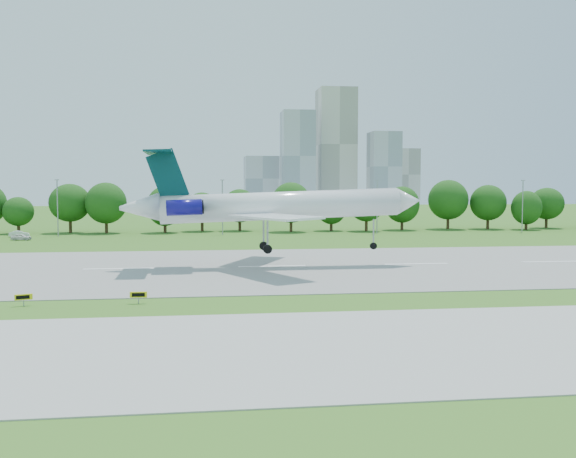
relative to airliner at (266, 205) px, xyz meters
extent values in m
plane|color=#33671B|center=(-19.24, -24.96, -8.28)|extent=(600.00, 600.00, 0.00)
cube|color=gray|center=(-19.24, 0.04, -8.24)|extent=(400.00, 45.00, 0.08)
cube|color=#ADADA8|center=(-19.24, -42.96, -8.24)|extent=(400.00, 23.00, 0.08)
cylinder|color=#382314|center=(-39.24, 67.04, -6.48)|extent=(0.70, 0.70, 3.60)
sphere|color=#154110|center=(-39.24, 67.04, -2.08)|extent=(8.40, 8.40, 8.40)
cylinder|color=#382314|center=(0.76, 67.04, -6.48)|extent=(0.70, 0.70, 3.60)
sphere|color=#154110|center=(0.76, 67.04, -2.08)|extent=(8.40, 8.40, 8.40)
cylinder|color=#382314|center=(40.76, 67.04, -6.48)|extent=(0.70, 0.70, 3.60)
sphere|color=#154110|center=(40.76, 67.04, -2.08)|extent=(8.40, 8.40, 8.40)
cylinder|color=#382314|center=(80.76, 67.04, -6.48)|extent=(0.70, 0.70, 3.60)
sphere|color=#154110|center=(80.76, 67.04, -2.08)|extent=(8.40, 8.40, 8.40)
cylinder|color=gray|center=(-39.24, 57.04, -2.28)|extent=(0.24, 0.24, 12.00)
cube|color=gray|center=(-39.24, 57.04, 3.82)|extent=(0.90, 0.25, 0.18)
cylinder|color=gray|center=(-4.24, 57.04, -2.28)|extent=(0.24, 0.24, 12.00)
cube|color=gray|center=(-4.24, 57.04, 3.82)|extent=(0.90, 0.25, 0.18)
cylinder|color=gray|center=(30.76, 57.04, -2.28)|extent=(0.24, 0.24, 12.00)
cube|color=gray|center=(30.76, 57.04, 3.82)|extent=(0.90, 0.25, 0.18)
cylinder|color=gray|center=(65.76, 57.04, -2.28)|extent=(0.24, 0.24, 12.00)
cube|color=gray|center=(65.76, 57.04, 3.82)|extent=(0.90, 0.25, 0.18)
cube|color=#B2B2B7|center=(55.76, 355.04, 22.72)|extent=(22.00, 22.00, 62.00)
cube|color=beige|center=(85.76, 370.04, 31.72)|extent=(26.00, 26.00, 80.00)
cube|color=#B2B2B7|center=(115.76, 350.04, 15.72)|extent=(20.00, 20.00, 48.00)
cube|color=beige|center=(138.76, 375.04, 10.72)|extent=(18.00, 18.00, 38.00)
cube|color=#B2B2B7|center=(32.76, 380.04, 7.72)|extent=(24.00, 24.00, 32.00)
cylinder|color=white|center=(2.01, 0.04, -0.09)|extent=(31.96, 4.31, 4.72)
cone|color=white|center=(19.60, 0.37, 0.47)|extent=(3.58, 3.77, 3.82)
cone|color=white|center=(-16.43, -0.31, -0.26)|extent=(5.27, 3.81, 3.87)
cube|color=white|center=(0.24, -7.42, -1.21)|extent=(10.82, 14.71, 0.43)
cube|color=white|center=(-0.04, 7.42, -1.21)|extent=(10.44, 14.75, 0.43)
cube|color=#05353A|center=(-12.83, -0.24, 3.83)|extent=(5.56, 0.63, 7.20)
cube|color=#05353A|center=(-13.89, -0.26, 6.87)|extent=(3.59, 10.13, 0.34)
cylinder|color=navy|center=(-10.66, -2.96, -0.18)|extent=(4.55, 2.10, 2.15)
cylinder|color=navy|center=(-10.76, 2.55, -0.18)|extent=(4.55, 2.10, 2.15)
cylinder|color=gray|center=(14.72, 0.28, -3.80)|extent=(0.21, 0.21, 3.71)
cylinder|color=black|center=(14.72, 0.28, -5.66)|extent=(0.96, 0.34, 0.95)
cylinder|color=gray|center=(-0.07, -2.33, -3.80)|extent=(0.25, 0.25, 3.71)
cylinder|color=black|center=(-0.07, -2.33, -5.66)|extent=(1.17, 0.50, 1.17)
cylinder|color=gray|center=(-0.16, 2.33, -3.80)|extent=(0.25, 0.25, 3.71)
cylinder|color=black|center=(-0.16, 2.33, -5.66)|extent=(1.17, 0.50, 1.17)
cube|color=gray|center=(-24.38, -24.89, -7.94)|extent=(0.12, 0.12, 0.67)
cube|color=yellow|center=(-24.38, -24.89, -7.47)|extent=(1.50, 0.63, 0.52)
cube|color=black|center=(-24.35, -24.99, -7.47)|extent=(1.10, 0.37, 0.33)
cube|color=gray|center=(-14.22, -25.05, -7.94)|extent=(0.10, 0.10, 0.68)
cube|color=yellow|center=(-14.22, -25.05, -7.45)|extent=(1.56, 0.21, 0.54)
cube|color=black|center=(-14.22, -25.15, -7.45)|extent=(1.17, 0.04, 0.34)
imported|color=silver|center=(-47.09, 56.57, -7.61)|extent=(4.29, 2.31, 1.34)
imported|color=silver|center=(-44.46, 48.33, -7.62)|extent=(4.02, 1.93, 1.33)
camera|label=1|loc=(-8.09, -84.67, 2.54)|focal=40.00mm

